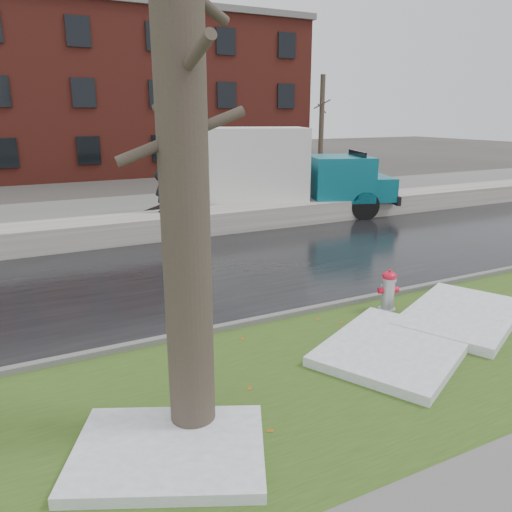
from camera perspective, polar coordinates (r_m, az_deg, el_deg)
name	(u,v)px	position (r m, az deg, el deg)	size (l,w,h in m)	color
ground	(323,336)	(9.25, 7.69, -9.07)	(120.00, 120.00, 0.00)	#47423D
verge	(367,365)	(8.35, 12.62, -12.08)	(60.00, 4.50, 0.04)	#2E4818
road	(225,269)	(12.93, -3.58, -1.48)	(60.00, 7.00, 0.03)	black
parking_lot	(142,213)	(20.80, -12.93, 4.86)	(60.00, 9.00, 0.03)	slate
curb	(295,314)	(9.98, 4.46, -6.58)	(60.00, 0.15, 0.14)	slate
snowbank	(174,224)	(16.66, -9.34, 3.61)	(60.00, 1.60, 0.75)	beige
brick_building	(103,96)	(37.50, -17.05, 17.05)	(26.00, 12.00, 10.00)	maroon
bg_tree_right	(322,121)	(37.23, 7.50, 15.03)	(1.40, 1.62, 6.50)	brown
fire_hydrant	(388,289)	(10.33, 14.87, -3.69)	(0.44, 0.40, 0.88)	#9C9EA3
tree	(182,143)	(5.61, -8.41, 12.68)	(1.47, 1.75, 7.05)	brown
box_truck	(263,171)	(19.20, 0.79, 9.73)	(10.12, 5.09, 3.39)	black
worker	(163,184)	(16.67, -10.53, 8.09)	(0.67, 0.44, 1.84)	black
snow_patch_near	(394,348)	(8.77, 15.54, -10.12)	(2.60, 2.00, 0.16)	white
snow_patch_far	(169,451)	(6.32, -9.91, -21.08)	(2.20, 1.60, 0.14)	white
snow_patch_side	(462,315)	(10.52, 22.45, -6.25)	(2.80, 1.80, 0.18)	white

